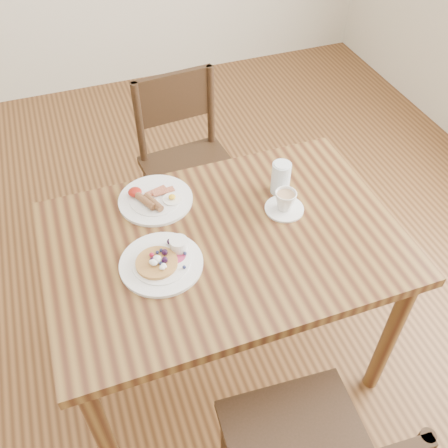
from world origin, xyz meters
name	(u,v)px	position (x,y,z in m)	size (l,w,h in m)	color
ground	(224,353)	(0.00, 0.00, 0.00)	(5.00, 5.00, 0.00)	#4E2E16
dining_table	(224,258)	(0.00, 0.00, 0.65)	(1.20, 0.80, 0.75)	brown
chair_far	(188,160)	(0.09, 0.77, 0.49)	(0.45, 0.45, 0.88)	#321D12
pancake_plate	(162,261)	(-0.22, -0.04, 0.76)	(0.27, 0.27, 0.06)	white
breakfast_plate	(154,199)	(-0.18, 0.26, 0.76)	(0.27, 0.27, 0.04)	white
teacup_saucer	(285,202)	(0.25, 0.06, 0.78)	(0.14, 0.14, 0.08)	white
water_glass	(281,178)	(0.28, 0.16, 0.81)	(0.07, 0.07, 0.13)	silver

